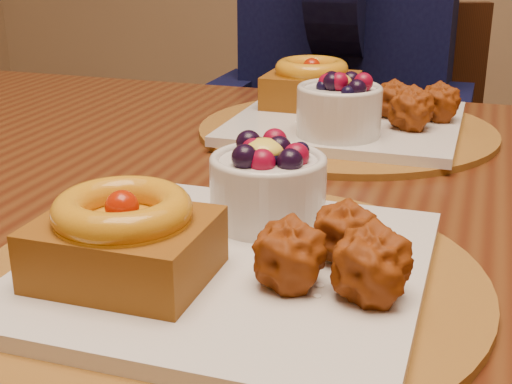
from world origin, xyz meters
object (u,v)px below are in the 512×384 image
dining_table (302,257)px  diner (349,36)px  place_setting_near (227,246)px  place_setting_far (344,112)px  chair_far (387,210)px

dining_table → diner: bearing=97.5°
dining_table → place_setting_near: place_setting_near is taller
place_setting_far → diner: diner is taller
place_setting_near → place_setting_far: 0.43m
dining_table → place_setting_near: bearing=-90.9°
place_setting_far → diner: size_ratio=0.50×
place_setting_far → chair_far: 0.54m
place_setting_far → chair_far: (0.01, 0.45, -0.30)m
dining_table → place_setting_far: bearing=91.0°
diner → chair_far: bearing=-6.5°
dining_table → diner: (-0.09, 0.68, 0.14)m
dining_table → chair_far: bearing=89.6°
diner → place_setting_far: bearing=-76.4°
chair_far → diner: diner is taller
place_setting_near → chair_far: 0.93m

